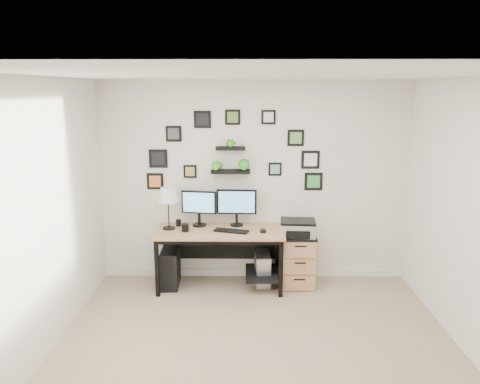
{
  "coord_description": "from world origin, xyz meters",
  "views": [
    {
      "loc": [
        -0.11,
        -3.98,
        2.48
      ],
      "look_at": [
        -0.18,
        1.83,
        1.2
      ],
      "focal_mm": 35.0,
      "sensor_mm": 36.0,
      "label": 1
    }
  ],
  "objects_px": {
    "monitor_left": "(199,206)",
    "table_lamp": "(168,196)",
    "printer": "(298,228)",
    "file_cabinet": "(298,259)",
    "mug": "(185,228)",
    "desk": "(223,239)",
    "pc_tower_grey": "(262,269)",
    "pc_tower_black": "(170,267)",
    "monitor_right": "(237,204)"
  },
  "relations": [
    {
      "from": "monitor_right",
      "to": "pc_tower_black",
      "type": "height_order",
      "value": "monitor_right"
    },
    {
      "from": "pc_tower_black",
      "to": "file_cabinet",
      "type": "relative_size",
      "value": 0.72
    },
    {
      "from": "monitor_left",
      "to": "printer",
      "type": "xyz_separation_m",
      "value": [
        1.26,
        -0.15,
        -0.25
      ]
    },
    {
      "from": "monitor_left",
      "to": "pc_tower_black",
      "type": "bearing_deg",
      "value": -155.95
    },
    {
      "from": "file_cabinet",
      "to": "pc_tower_grey",
      "type": "bearing_deg",
      "value": -178.87
    },
    {
      "from": "printer",
      "to": "mug",
      "type": "bearing_deg",
      "value": -175.99
    },
    {
      "from": "pc_tower_black",
      "to": "printer",
      "type": "bearing_deg",
      "value": -1.83
    },
    {
      "from": "monitor_left",
      "to": "pc_tower_grey",
      "type": "distance_m",
      "value": 1.16
    },
    {
      "from": "monitor_right",
      "to": "table_lamp",
      "type": "height_order",
      "value": "table_lamp"
    },
    {
      "from": "monitor_left",
      "to": "table_lamp",
      "type": "xyz_separation_m",
      "value": [
        -0.37,
        -0.13,
        0.16
      ]
    },
    {
      "from": "mug",
      "to": "pc_tower_black",
      "type": "relative_size",
      "value": 0.21
    },
    {
      "from": "monitor_left",
      "to": "table_lamp",
      "type": "height_order",
      "value": "table_lamp"
    },
    {
      "from": "table_lamp",
      "to": "desk",
      "type": "bearing_deg",
      "value": -2.45
    },
    {
      "from": "printer",
      "to": "table_lamp",
      "type": "bearing_deg",
      "value": 179.46
    },
    {
      "from": "pc_tower_black",
      "to": "printer",
      "type": "distance_m",
      "value": 1.71
    },
    {
      "from": "monitor_right",
      "to": "pc_tower_black",
      "type": "xyz_separation_m",
      "value": [
        -0.85,
        -0.18,
        -0.79
      ]
    },
    {
      "from": "monitor_right",
      "to": "file_cabinet",
      "type": "relative_size",
      "value": 0.77
    },
    {
      "from": "monitor_right",
      "to": "file_cabinet",
      "type": "bearing_deg",
      "value": -8.52
    },
    {
      "from": "pc_tower_black",
      "to": "pc_tower_grey",
      "type": "xyz_separation_m",
      "value": [
        1.18,
        0.05,
        -0.03
      ]
    },
    {
      "from": "table_lamp",
      "to": "pc_tower_grey",
      "type": "relative_size",
      "value": 1.24
    },
    {
      "from": "printer",
      "to": "pc_tower_black",
      "type": "bearing_deg",
      "value": -179.4
    },
    {
      "from": "pc_tower_grey",
      "to": "monitor_right",
      "type": "bearing_deg",
      "value": 159.17
    },
    {
      "from": "file_cabinet",
      "to": "printer",
      "type": "distance_m",
      "value": 0.44
    },
    {
      "from": "table_lamp",
      "to": "file_cabinet",
      "type": "relative_size",
      "value": 0.79
    },
    {
      "from": "desk",
      "to": "pc_tower_grey",
      "type": "height_order",
      "value": "desk"
    },
    {
      "from": "pc_tower_black",
      "to": "file_cabinet",
      "type": "distance_m",
      "value": 1.64
    },
    {
      "from": "table_lamp",
      "to": "printer",
      "type": "bearing_deg",
      "value": -0.54
    },
    {
      "from": "desk",
      "to": "file_cabinet",
      "type": "bearing_deg",
      "value": 3.47
    },
    {
      "from": "desk",
      "to": "monitor_right",
      "type": "relative_size",
      "value": 3.1
    },
    {
      "from": "monitor_right",
      "to": "mug",
      "type": "relative_size",
      "value": 5.13
    },
    {
      "from": "monitor_left",
      "to": "printer",
      "type": "height_order",
      "value": "monitor_left"
    },
    {
      "from": "desk",
      "to": "pc_tower_grey",
      "type": "relative_size",
      "value": 3.73
    },
    {
      "from": "monitor_left",
      "to": "table_lamp",
      "type": "bearing_deg",
      "value": -160.61
    },
    {
      "from": "monitor_left",
      "to": "pc_tower_grey",
      "type": "xyz_separation_m",
      "value": [
        0.82,
        -0.11,
        -0.81
      ]
    },
    {
      "from": "desk",
      "to": "monitor_right",
      "type": "distance_m",
      "value": 0.48
    },
    {
      "from": "desk",
      "to": "table_lamp",
      "type": "height_order",
      "value": "table_lamp"
    },
    {
      "from": "monitor_left",
      "to": "printer",
      "type": "bearing_deg",
      "value": -6.63
    },
    {
      "from": "mug",
      "to": "table_lamp",
      "type": "bearing_deg",
      "value": 152.73
    },
    {
      "from": "mug",
      "to": "desk",
      "type": "bearing_deg",
      "value": 10.34
    },
    {
      "from": "pc_tower_black",
      "to": "printer",
      "type": "xyz_separation_m",
      "value": [
        1.62,
        0.02,
        0.53
      ]
    },
    {
      "from": "file_cabinet",
      "to": "pc_tower_black",
      "type": "bearing_deg",
      "value": -177.86
    },
    {
      "from": "printer",
      "to": "monitor_right",
      "type": "bearing_deg",
      "value": 168.14
    },
    {
      "from": "file_cabinet",
      "to": "printer",
      "type": "bearing_deg",
      "value": -108.52
    },
    {
      "from": "desk",
      "to": "monitor_right",
      "type": "xyz_separation_m",
      "value": [
        0.17,
        0.18,
        0.41
      ]
    },
    {
      "from": "desk",
      "to": "monitor_left",
      "type": "height_order",
      "value": "monitor_left"
    },
    {
      "from": "file_cabinet",
      "to": "monitor_left",
      "type": "bearing_deg",
      "value": 175.42
    },
    {
      "from": "mug",
      "to": "pc_tower_black",
      "type": "xyz_separation_m",
      "value": [
        -0.22,
        0.08,
        -0.56
      ]
    },
    {
      "from": "monitor_right",
      "to": "printer",
      "type": "distance_m",
      "value": 0.83
    },
    {
      "from": "pc_tower_grey",
      "to": "desk",
      "type": "bearing_deg",
      "value": -174.43
    },
    {
      "from": "pc_tower_grey",
      "to": "table_lamp",
      "type": "bearing_deg",
      "value": -179.04
    }
  ]
}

